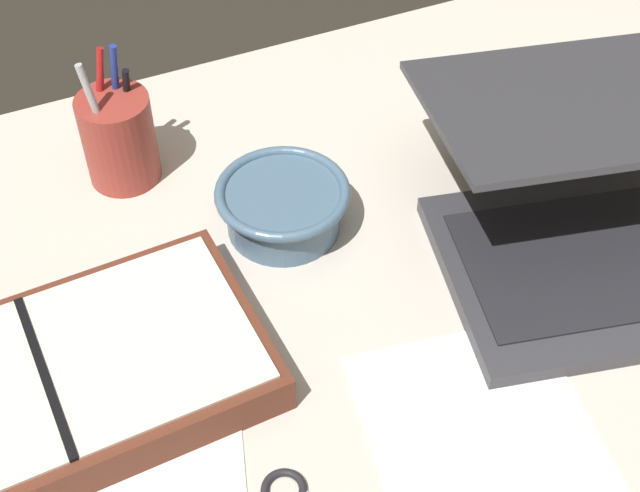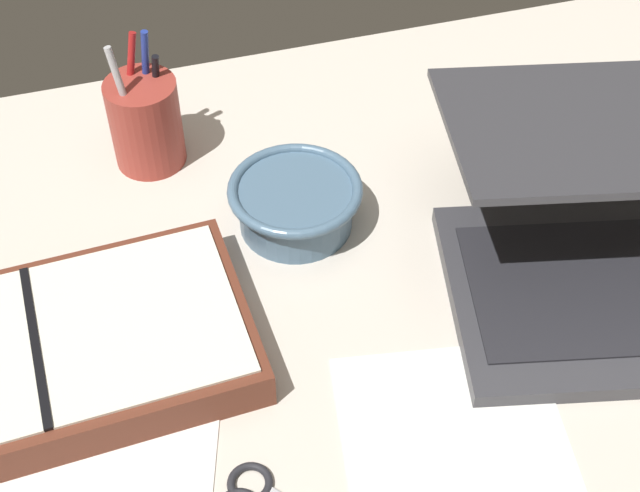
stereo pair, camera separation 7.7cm
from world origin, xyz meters
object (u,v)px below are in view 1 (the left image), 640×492
(laptop, at_px, (588,208))
(planner, at_px, (50,388))
(bowl, at_px, (283,206))
(pen_cup, at_px, (119,138))

(laptop, xyz_separation_m, planner, (-0.55, 0.03, -0.03))
(planner, bearing_deg, bowl, 21.37)
(pen_cup, relative_size, planner, 0.41)
(laptop, relative_size, planner, 1.03)
(bowl, height_order, planner, bowl)
(bowl, xyz_separation_m, pen_cup, (-0.13, 0.15, 0.02))
(laptop, height_order, pen_cup, pen_cup)
(pen_cup, height_order, planner, pen_cup)
(pen_cup, xyz_separation_m, planner, (-0.14, -0.27, -0.03))
(laptop, relative_size, bowl, 2.84)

